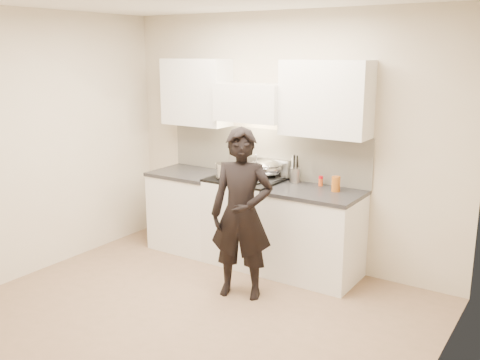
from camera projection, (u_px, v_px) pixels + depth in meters
name	position (u px, v px, depth m)	size (l,w,h in m)	color
ground_plane	(187.00, 318.00, 4.68)	(4.00, 4.00, 0.00)	#886950
room_shell	(204.00, 132.00, 4.64)	(4.04, 3.54, 2.70)	#C2B498
stove	(246.00, 219.00, 5.89)	(0.76, 0.65, 0.96)	silver
counter_right	(314.00, 234.00, 5.45)	(0.92, 0.67, 0.92)	white
counter_left	(190.00, 209.00, 6.31)	(0.82, 0.67, 0.92)	white
wok	(267.00, 168.00, 5.78)	(0.36, 0.43, 0.29)	#B3B3B3
stock_pot	(227.00, 170.00, 5.72)	(0.33, 0.26, 0.16)	#B3B3B3
utensil_crock	(295.00, 174.00, 5.67)	(0.11, 0.11, 0.30)	#A6A6A6
spice_jar	(321.00, 181.00, 5.53)	(0.05, 0.05, 0.10)	#CE4F1B
oil_glass	(336.00, 184.00, 5.31)	(0.09, 0.09, 0.15)	#A45518
person	(242.00, 214.00, 4.96)	(0.59, 0.39, 1.61)	black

